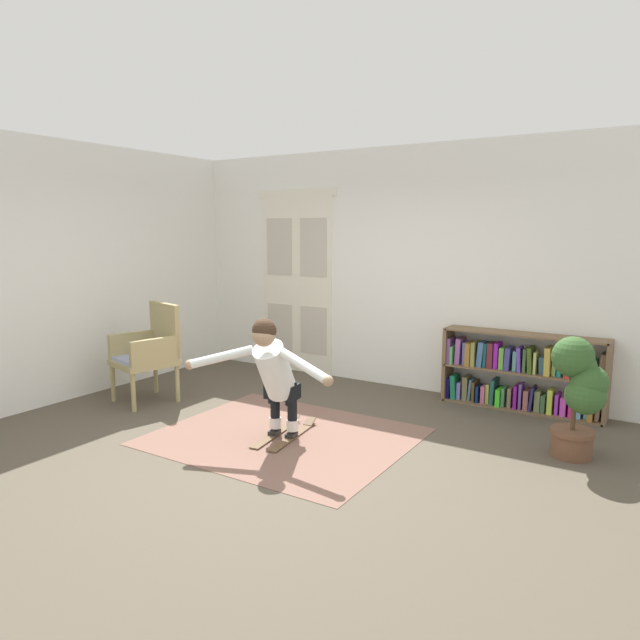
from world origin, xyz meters
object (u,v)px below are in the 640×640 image
at_px(wicker_chair, 150,350).
at_px(skis_pair, 285,433).
at_px(bookshelf, 521,375).
at_px(potted_plant, 580,391).
at_px(person_skier, 273,369).

distance_m(wicker_chair, skis_pair, 2.03).
distance_m(bookshelf, wicker_chair, 4.09).
xyz_separation_m(bookshelf, wicker_chair, (-3.62, -1.88, 0.20)).
distance_m(potted_plant, person_skier, 2.60).
bearing_deg(potted_plant, wicker_chair, -170.55).
height_order(bookshelf, wicker_chair, wicker_chair).
relative_size(potted_plant, skis_pair, 1.21).
bearing_deg(potted_plant, person_skier, -155.95).
xyz_separation_m(skis_pair, person_skier, (0.03, -0.21, 0.67)).
height_order(bookshelf, potted_plant, potted_plant).
relative_size(potted_plant, person_skier, 0.74).
xyz_separation_m(potted_plant, skis_pair, (-2.40, -0.85, -0.57)).
relative_size(bookshelf, wicker_chair, 1.54).
bearing_deg(person_skier, bookshelf, 53.38).
bearing_deg(wicker_chair, potted_plant, 9.45).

